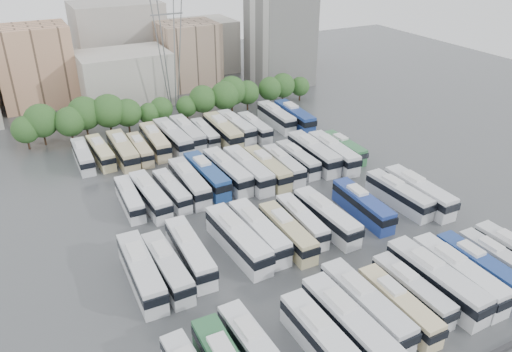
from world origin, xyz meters
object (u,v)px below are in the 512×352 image
bus_r0_s12 (498,260)px  bus_r1_s4 (238,239)px  bus_r0_s8 (412,290)px  bus_r1_s0 (141,271)px  bus_r1_s1 (167,267)px  bus_r1_s7 (302,220)px  bus_r3_s3 (140,149)px  bus_r2_s5 (207,175)px  bus_r2_s12 (333,152)px  bus_r0_s9 (436,280)px  bus_r0_s2 (256,351)px  bus_r0_s11 (478,266)px  bus_r2_s11 (313,153)px  bus_r0_s5 (349,325)px  bus_r3_s10 (254,127)px  bus_r2_s4 (189,182)px  bus_r2_s3 (172,190)px  bus_r1_s10 (363,205)px  bus_r1_s13 (419,192)px  bus_r2_s1 (130,198)px  bus_r3_s5 (173,137)px  bus_r0_s6 (365,305)px  bus_r0_s7 (398,305)px  bus_r2_s13 (344,147)px  bus_r1_s12 (399,194)px  bus_r2_s2 (150,195)px  bus_r3_s2 (123,150)px  bus_r3_s12 (276,117)px  bus_r3_s0 (83,156)px  bus_r3_s8 (223,131)px  bus_r2_s10 (298,159)px  bus_r0_s10 (458,274)px  bus_r1_s2 (190,252)px  bus_r0_s4 (324,341)px  bus_r2_s8 (267,168)px  bus_r3_s7 (205,133)px  bus_r3_s1 (101,152)px  bus_r3_s6 (187,133)px  bus_r3_s9 (236,126)px

bus_r0_s12 → bus_r1_s4: size_ratio=0.80×
bus_r0_s8 → bus_r1_s0: size_ratio=0.86×
bus_r1_s0 → bus_r1_s1: (2.99, -0.43, -0.15)m
bus_r1_s7 → bus_r3_s3: 36.41m
bus_r2_s5 → bus_r2_s12: bearing=-7.4°
bus_r0_s9 → bus_r0_s2: bearing=177.6°
bus_r0_s11 → bus_r2_s11: (-0.07, 35.92, 0.29)m
bus_r0_s5 → bus_r3_s10: 55.73m
bus_r2_s4 → bus_r2_s3: bearing=-164.8°
bus_r1_s10 → bus_r1_s13: 9.95m
bus_r0_s2 → bus_r2_s1: bearing=93.2°
bus_r2_s5 → bus_r3_s5: bus_r3_s5 is taller
bus_r0_s6 → bus_r0_s7: size_ratio=1.15×
bus_r0_s11 → bus_r2_s13: size_ratio=1.07×
bus_r1_s12 → bus_r2_s2: bearing=150.9°
bus_r3_s2 → bus_r3_s12: 32.83m
bus_r3_s0 → bus_r3_s8: bearing=-2.3°
bus_r2_s10 → bus_r2_s11: size_ratio=0.82×
bus_r0_s10 → bus_r3_s3: size_ratio=1.20×
bus_r1_s13 → bus_r3_s3: 48.61m
bus_r0_s2 → bus_r2_s13: 50.83m
bus_r0_s11 → bus_r1_s1: 37.28m
bus_r2_s11 → bus_r0_s12: bearing=-83.4°
bus_r1_s2 → bus_r3_s0: (-6.62, 35.71, -0.22)m
bus_r0_s2 → bus_r3_s10: size_ratio=1.06×
bus_r0_s4 → bus_r0_s6: (6.79, 2.18, 0.07)m
bus_r2_s8 → bus_r1_s1: bearing=-142.5°
bus_r2_s11 → bus_r3_s7: bearing=127.4°
bus_r3_s1 → bus_r1_s4: bearing=-77.4°
bus_r0_s6 → bus_r3_s2: 53.51m
bus_r2_s13 → bus_r3_s5: 32.03m
bus_r2_s11 → bus_r1_s10: bearing=-99.1°
bus_r2_s13 → bus_r3_s6: bearing=141.8°
bus_r0_s8 → bus_r3_s3: bus_r0_s8 is taller
bus_r0_s8 → bus_r2_s3: bus_r0_s8 is taller
bus_r3_s9 → bus_r0_s11: bearing=-85.0°
bus_r3_s3 → bus_r2_s4: bearing=-78.0°
bus_r0_s6 → bus_r2_s4: bearing=100.2°
bus_r1_s4 → bus_r1_s1: bearing=-176.2°
bus_r0_s2 → bus_r2_s2: 34.08m
bus_r3_s6 → bus_r3_s10: 13.51m
bus_r0_s4 → bus_r0_s8: bus_r0_s4 is taller
bus_r0_s5 → bus_r0_s10: (16.35, 0.84, -0.07)m
bus_r3_s7 → bus_r2_s12: bearing=-47.7°
bus_r2_s8 → bus_r3_s1: size_ratio=1.09×
bus_r0_s7 → bus_r3_s2: 55.79m
bus_r1_s4 → bus_r0_s9: bearing=-49.9°
bus_r0_s12 → bus_r3_s2: bearing=121.8°
bus_r0_s7 → bus_r3_s9: 55.02m
bus_r0_s11 → bus_r2_s8: size_ratio=0.94×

